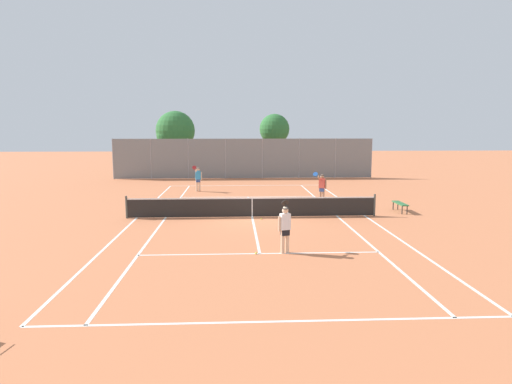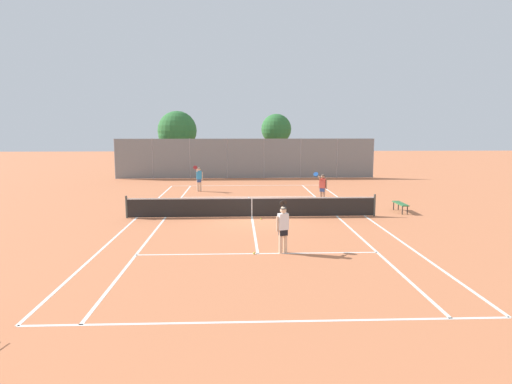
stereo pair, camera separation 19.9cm
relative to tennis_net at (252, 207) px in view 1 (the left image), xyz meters
name	(u,v)px [view 1 (the left image)]	position (x,y,z in m)	size (l,w,h in m)	color
ground_plane	(252,217)	(0.00, 0.00, -0.51)	(120.00, 120.00, 0.00)	#C67047
court_line_markings	(252,217)	(0.00, 0.00, -0.51)	(11.10, 23.90, 0.01)	silver
tennis_net	(252,207)	(0.00, 0.00, 0.00)	(12.00, 0.10, 1.07)	#474C47
player_near_side	(285,226)	(0.86, -6.33, 0.42)	(0.47, 0.87, 1.77)	beige
player_far_left	(198,178)	(-3.26, 8.95, 0.42)	(0.60, 0.79, 1.77)	beige
player_far_right	(322,186)	(4.18, 4.17, 0.42)	(0.87, 0.67, 1.77)	tan
loose_tennis_ball_0	(256,253)	(-0.13, -6.45, -0.48)	(0.07, 0.07, 0.07)	#D1DB33
loose_tennis_ball_1	(275,202)	(1.48, 4.01, -0.48)	(0.07, 0.07, 0.07)	#D1DB33
loose_tennis_ball_2	(261,219)	(0.41, -0.59, -0.48)	(0.07, 0.07, 0.07)	#D1DB33
courtside_bench	(400,204)	(7.58, 0.98, -0.10)	(0.36, 1.50, 0.47)	#2D6638
back_fence	(244,158)	(0.00, 16.69, 1.16)	(21.74, 0.08, 3.34)	gray
tree_behind_left	(174,132)	(-6.19, 20.02, 3.34)	(3.50, 3.50, 5.72)	brown
tree_behind_right	(274,130)	(2.82, 20.17, 3.50)	(2.73, 2.73, 5.47)	brown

